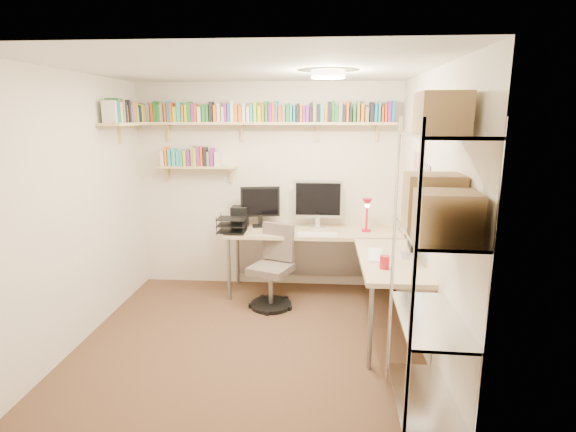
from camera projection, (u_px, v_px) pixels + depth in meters
The scene contains 6 objects.
ground at pixel (251, 338), 4.35m from camera, with size 3.20×3.20×0.00m, color #4B2A20.
room_shell at pixel (249, 180), 4.01m from camera, with size 3.24×3.04×2.52m.
wall_shelves at pixel (229, 123), 5.19m from camera, with size 3.12×1.09×0.80m.
corner_desk at pixel (319, 237), 5.03m from camera, with size 2.19×2.01×1.37m.
office_chair at pixel (273, 272), 5.03m from camera, with size 0.54×0.54×0.93m.
wire_rack at pixel (438, 207), 2.88m from camera, with size 0.48×0.92×2.25m.
Camera 1 is at (0.65, -3.95, 2.11)m, focal length 28.00 mm.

